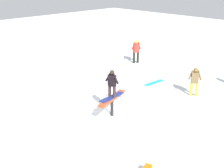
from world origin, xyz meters
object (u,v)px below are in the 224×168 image
object	(u,v)px
bystander_red	(136,50)
loose_snowboard_cyan	(154,83)
rail_feature	(112,100)
main_rider_on_rail	(112,85)
bystander_brown	(195,80)

from	to	relation	value
bystander_red	loose_snowboard_cyan	bearing A→B (deg)	-101.56
rail_feature	main_rider_on_rail	world-z (taller)	main_rider_on_rail
rail_feature	bystander_red	xyz separation A→B (m)	(-6.96, -4.75, 0.18)
bystander_red	loose_snowboard_cyan	xyz separation A→B (m)	(2.35, 3.42, -0.87)
loose_snowboard_cyan	rail_feature	bearing A→B (deg)	19.16
main_rider_on_rail	bystander_brown	bearing A→B (deg)	156.98
main_rider_on_rail	loose_snowboard_cyan	world-z (taller)	main_rider_on_rail
bystander_brown	bystander_red	world-z (taller)	bystander_red
bystander_red	main_rider_on_rail	bearing A→B (deg)	-122.78
loose_snowboard_cyan	bystander_red	bearing A→B (deg)	-121.42
main_rider_on_rail	bystander_red	distance (m)	8.44
bystander_brown	bystander_red	bearing A→B (deg)	-59.69
rail_feature	bystander_brown	distance (m)	4.67
rail_feature	loose_snowboard_cyan	size ratio (longest dim) A/B	1.41
bystander_red	loose_snowboard_cyan	distance (m)	4.23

